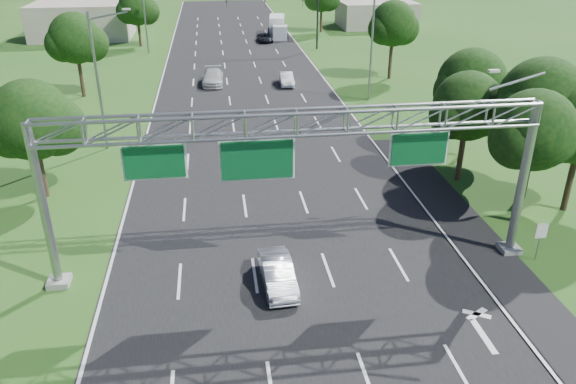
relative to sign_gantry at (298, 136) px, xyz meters
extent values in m
plane|color=#225218|center=(-0.33, 18.00, -6.89)|extent=(220.00, 220.00, 0.00)
cube|color=black|center=(-0.33, 18.00, -6.89)|extent=(18.00, 180.00, 0.02)
cube|color=black|center=(9.87, 2.00, -6.89)|extent=(3.00, 30.00, 0.02)
cube|color=gray|center=(11.17, 0.00, -6.74)|extent=(1.00, 1.00, 0.30)
cylinder|color=gray|center=(11.17, 0.00, -2.89)|extent=(0.44, 0.44, 8.00)
cube|color=gray|center=(-11.33, 0.00, -6.74)|extent=(1.00, 1.00, 0.30)
cylinder|color=gray|center=(-11.33, 0.00, -2.89)|extent=(0.40, 0.40, 8.00)
cylinder|color=gray|center=(9.97, 0.00, 2.11)|extent=(2.54, 0.12, 0.79)
cube|color=beige|center=(8.77, 0.00, 2.61)|extent=(0.50, 0.22, 0.12)
cube|color=white|center=(-6.33, -0.02, -0.89)|extent=(2.80, 0.05, 1.70)
cube|color=#0A5628|center=(-6.33, -0.08, -0.89)|extent=(2.62, 0.05, 1.52)
cube|color=white|center=(-1.83, -0.02, -1.04)|extent=(3.40, 0.05, 2.00)
cube|color=#0A5628|center=(-1.83, -0.08, -1.04)|extent=(3.22, 0.05, 1.82)
cube|color=white|center=(5.67, -0.02, -0.89)|extent=(2.80, 0.05, 1.70)
cube|color=#0A5628|center=(5.67, -0.08, -0.89)|extent=(2.62, 0.05, 1.52)
cylinder|color=gray|center=(12.07, -1.00, -5.89)|extent=(0.06, 0.06, 2.00)
cube|color=white|center=(12.07, -1.03, -5.19)|extent=(0.60, 0.04, 0.80)
cylinder|color=black|center=(10.67, 53.00, -3.39)|extent=(0.24, 0.24, 7.00)
imported|color=black|center=(-1.33, 53.00, -0.84)|extent=(0.18, 0.22, 1.10)
imported|color=black|center=(3.67, 53.00, -0.84)|extent=(0.18, 0.22, 1.10)
imported|color=black|center=(8.67, 53.00, -0.84)|extent=(0.18, 0.22, 1.10)
cylinder|color=gray|center=(-11.83, 18.00, -1.89)|extent=(0.20, 0.20, 10.00)
cylinder|color=gray|center=(-10.53, 18.00, 2.81)|extent=(2.78, 0.12, 0.60)
cube|color=beige|center=(-9.23, 18.00, 3.21)|extent=(0.55, 0.22, 0.12)
cylinder|color=gray|center=(-11.83, 53.00, -1.89)|extent=(0.20, 0.20, 10.00)
cylinder|color=gray|center=(11.17, 28.00, -1.89)|extent=(0.20, 0.20, 10.00)
cylinder|color=#2D2116|center=(13.17, 3.00, -5.02)|extent=(0.36, 0.36, 3.74)
sphere|color=black|center=(13.17, 3.00, -1.39)|extent=(4.40, 4.40, 4.40)
sphere|color=black|center=(14.27, 3.40, -1.94)|extent=(3.30, 3.30, 3.30)
sphere|color=black|center=(12.18, 2.70, -1.83)|extent=(3.08, 3.08, 3.08)
cylinder|color=#2D2116|center=(15.17, 6.00, -4.80)|extent=(0.36, 0.36, 4.18)
sphere|color=black|center=(15.17, 6.00, -0.71)|extent=(5.00, 5.00, 5.00)
sphere|color=black|center=(16.42, 6.40, -1.34)|extent=(3.75, 3.75, 3.75)
sphere|color=black|center=(14.04, 5.70, -1.21)|extent=(3.50, 3.50, 3.50)
cylinder|color=#2D2116|center=(12.17, 9.00, -5.24)|extent=(0.36, 0.36, 3.30)
sphere|color=black|center=(12.17, 9.00, -1.83)|extent=(4.40, 4.40, 4.40)
sphere|color=black|center=(13.27, 9.40, -2.38)|extent=(3.30, 3.30, 3.30)
sphere|color=black|center=(11.18, 8.70, -2.27)|extent=(3.08, 3.08, 3.08)
cylinder|color=#2D2116|center=(16.67, 4.00, -5.13)|extent=(0.36, 0.36, 3.52)
sphere|color=black|center=(15.63, 3.70, -1.99)|extent=(3.22, 3.22, 3.22)
cylinder|color=#2D2116|center=(14.17, 13.00, -5.13)|extent=(0.36, 0.36, 3.52)
sphere|color=black|center=(14.17, 13.00, -1.45)|extent=(4.80, 4.80, 4.80)
sphere|color=black|center=(15.37, 13.40, -2.05)|extent=(3.60, 3.60, 3.60)
sphere|color=black|center=(13.09, 12.70, -1.93)|extent=(3.36, 3.36, 3.36)
cylinder|color=#2D2116|center=(-14.33, 10.00, -5.35)|extent=(0.36, 0.36, 3.08)
sphere|color=black|center=(-14.33, 10.00, -1.89)|extent=(4.80, 4.80, 4.80)
sphere|color=black|center=(-13.13, 10.40, -2.49)|extent=(3.60, 3.60, 3.60)
sphere|color=black|center=(-15.41, 9.70, -2.37)|extent=(3.36, 3.36, 3.36)
cylinder|color=#2D2116|center=(-16.33, 33.00, -5.02)|extent=(0.36, 0.36, 3.74)
sphere|color=black|center=(-16.33, 33.00, -1.23)|extent=(4.80, 4.80, 4.80)
sphere|color=black|center=(-15.13, 33.40, -1.83)|extent=(3.60, 3.60, 3.60)
sphere|color=black|center=(-17.41, 32.70, -1.71)|extent=(3.36, 3.36, 3.36)
cylinder|color=#2D2116|center=(-13.33, 58.00, -5.24)|extent=(0.36, 0.36, 3.30)
sphere|color=black|center=(-13.33, 58.00, -1.67)|extent=(4.80, 4.80, 4.80)
sphere|color=black|center=(-12.13, 58.40, -2.27)|extent=(3.60, 3.60, 3.60)
sphere|color=black|center=(-14.41, 57.70, -2.15)|extent=(3.36, 3.36, 3.36)
cylinder|color=#2D2116|center=(15.67, 36.00, -4.91)|extent=(0.36, 0.36, 3.96)
sphere|color=black|center=(15.67, 36.00, -1.01)|extent=(4.80, 4.80, 4.80)
sphere|color=black|center=(16.87, 36.40, -1.61)|extent=(3.60, 3.60, 3.60)
sphere|color=black|center=(14.59, 35.70, -1.49)|extent=(3.36, 3.36, 3.36)
cylinder|color=#2D2116|center=(13.67, 66.00, -5.13)|extent=(0.36, 0.36, 3.52)
cube|color=#9C9483|center=(-22.33, 66.00, -4.39)|extent=(14.00, 10.00, 5.00)
cube|color=#9C9483|center=(23.67, 70.00, -4.89)|extent=(12.00, 9.00, 4.00)
imported|color=silver|center=(-1.13, -1.45, -6.23)|extent=(1.62, 4.08, 1.32)
imported|color=#BBBBBB|center=(-3.62, 35.98, -6.14)|extent=(2.29, 5.27, 1.51)
imported|color=black|center=(4.18, 58.98, -6.32)|extent=(2.05, 4.21, 1.15)
imported|color=white|center=(4.07, 34.68, -6.26)|extent=(1.46, 3.90, 1.27)
cube|color=silver|center=(6.50, 64.12, -5.39)|extent=(2.88, 5.71, 2.74)
cube|color=silver|center=(6.50, 60.28, -5.89)|extent=(2.34, 2.26, 2.01)
cylinder|color=black|center=(5.50, 60.47, -6.44)|extent=(0.32, 0.91, 0.91)
cylinder|color=black|center=(7.51, 60.47, -6.44)|extent=(0.32, 0.91, 0.91)
cylinder|color=black|center=(5.50, 65.94, -6.44)|extent=(0.32, 0.91, 0.91)
cylinder|color=black|center=(7.51, 65.94, -6.44)|extent=(0.32, 0.91, 0.91)
camera|label=1|loc=(-3.57, -23.26, 8.47)|focal=35.00mm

